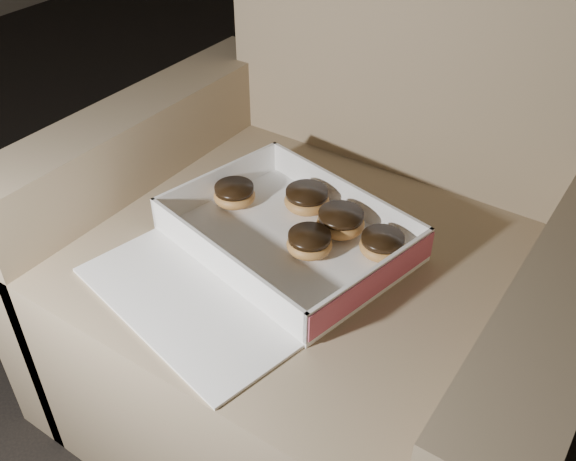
% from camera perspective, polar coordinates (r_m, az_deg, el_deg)
% --- Properties ---
extents(floor, '(4.50, 4.50, 0.00)m').
position_cam_1_polar(floor, '(1.44, -18.47, -11.89)').
color(floor, black).
rests_on(floor, ground).
extents(armchair, '(0.88, 0.74, 0.92)m').
position_cam_1_polar(armchair, '(1.14, 3.58, -4.44)').
color(armchair, '#9A8262').
rests_on(armchair, floor).
extents(bakery_box, '(0.44, 0.49, 0.06)m').
position_cam_1_polar(bakery_box, '(1.00, -1.48, -1.68)').
color(bakery_box, white).
rests_on(bakery_box, armchair).
extents(donut_a, '(0.07, 0.07, 0.04)m').
position_cam_1_polar(donut_a, '(1.09, -4.78, 3.21)').
color(donut_a, '#C28D43').
rests_on(donut_a, bakery_box).
extents(donut_b, '(0.07, 0.07, 0.04)m').
position_cam_1_polar(donut_b, '(0.99, 8.37, -1.27)').
color(donut_b, '#C28D43').
rests_on(donut_b, bakery_box).
extents(donut_c, '(0.08, 0.08, 0.04)m').
position_cam_1_polar(donut_c, '(1.08, 1.68, 2.79)').
color(donut_c, '#C28D43').
rests_on(donut_c, bakery_box).
extents(donut_d, '(0.07, 0.07, 0.04)m').
position_cam_1_polar(donut_d, '(0.99, 1.91, -1.10)').
color(donut_d, '#C28D43').
rests_on(donut_d, bakery_box).
extents(donut_e, '(0.08, 0.08, 0.04)m').
position_cam_1_polar(donut_e, '(1.03, 4.69, 0.76)').
color(donut_e, '#C28D43').
rests_on(donut_e, bakery_box).
extents(crumb_a, '(0.01, 0.01, 0.00)m').
position_cam_1_polar(crumb_a, '(0.93, 6.11, -5.43)').
color(crumb_a, black).
rests_on(crumb_a, bakery_box).
extents(crumb_b, '(0.01, 0.01, 0.00)m').
position_cam_1_polar(crumb_b, '(0.97, -4.82, -3.49)').
color(crumb_b, black).
rests_on(crumb_b, bakery_box).
extents(crumb_c, '(0.01, 0.01, 0.00)m').
position_cam_1_polar(crumb_c, '(0.93, -2.40, -5.43)').
color(crumb_c, black).
rests_on(crumb_c, bakery_box).
extents(crumb_d, '(0.01, 0.01, 0.00)m').
position_cam_1_polar(crumb_d, '(1.06, -9.14, 0.31)').
color(crumb_d, black).
rests_on(crumb_d, bakery_box).
extents(crumb_e, '(0.01, 0.01, 0.00)m').
position_cam_1_polar(crumb_e, '(0.89, 1.65, -7.66)').
color(crumb_e, black).
rests_on(crumb_e, bakery_box).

